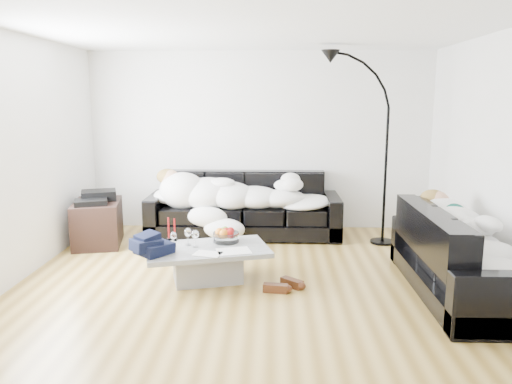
{
  "coord_description": "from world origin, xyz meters",
  "views": [
    {
      "loc": [
        0.18,
        -5.12,
        1.91
      ],
      "look_at": [
        0.0,
        0.3,
        0.9
      ],
      "focal_mm": 35.0,
      "sensor_mm": 36.0,
      "label": 1
    }
  ],
  "objects_px": {
    "sleeper_back": "(244,191)",
    "stereo": "(96,197)",
    "sofa_right": "(462,253)",
    "wine_glass_b": "(173,239)",
    "shoes": "(283,285)",
    "av_cabinet": "(98,223)",
    "coffee_table": "(208,264)",
    "fruit_bowl": "(226,234)",
    "candle_left": "(169,229)",
    "wine_glass_c": "(195,239)",
    "sofa_back": "(244,205)",
    "wine_glass_a": "(188,237)",
    "candle_right": "(175,230)",
    "floor_lamp": "(386,161)",
    "sleeper_right": "(464,232)"
  },
  "relations": [
    {
      "from": "sleeper_back",
      "to": "stereo",
      "type": "bearing_deg",
      "value": -166.47
    },
    {
      "from": "sofa_right",
      "to": "wine_glass_b",
      "type": "relative_size",
      "value": 13.17
    },
    {
      "from": "shoes",
      "to": "stereo",
      "type": "xyz_separation_m",
      "value": [
        -2.44,
        1.56,
        0.6
      ]
    },
    {
      "from": "shoes",
      "to": "av_cabinet",
      "type": "distance_m",
      "value": 2.9
    },
    {
      "from": "coffee_table",
      "to": "fruit_bowl",
      "type": "bearing_deg",
      "value": 50.07
    },
    {
      "from": "wine_glass_b",
      "to": "candle_left",
      "type": "xyz_separation_m",
      "value": [
        -0.1,
        0.24,
        0.05
      ]
    },
    {
      "from": "wine_glass_c",
      "to": "shoes",
      "type": "distance_m",
      "value": 1.04
    },
    {
      "from": "wine_glass_b",
      "to": "shoes",
      "type": "bearing_deg",
      "value": -12.09
    },
    {
      "from": "sofa_back",
      "to": "wine_glass_a",
      "type": "xyz_separation_m",
      "value": [
        -0.5,
        -1.75,
        0.02
      ]
    },
    {
      "from": "coffee_table",
      "to": "wine_glass_c",
      "type": "distance_m",
      "value": 0.3
    },
    {
      "from": "wine_glass_a",
      "to": "av_cabinet",
      "type": "distance_m",
      "value": 1.89
    },
    {
      "from": "wine_glass_a",
      "to": "av_cabinet",
      "type": "bearing_deg",
      "value": 138.97
    },
    {
      "from": "sofa_back",
      "to": "stereo",
      "type": "relative_size",
      "value": 6.1
    },
    {
      "from": "wine_glass_b",
      "to": "candle_left",
      "type": "relative_size",
      "value": 0.61
    },
    {
      "from": "coffee_table",
      "to": "wine_glass_b",
      "type": "relative_size",
      "value": 8.02
    },
    {
      "from": "sofa_right",
      "to": "wine_glass_c",
      "type": "bearing_deg",
      "value": 84.03
    },
    {
      "from": "fruit_bowl",
      "to": "sofa_back",
      "type": "bearing_deg",
      "value": 86.36
    },
    {
      "from": "sofa_back",
      "to": "wine_glass_c",
      "type": "xyz_separation_m",
      "value": [
        -0.41,
        -1.83,
        0.02
      ]
    },
    {
      "from": "wine_glass_b",
      "to": "candle_right",
      "type": "xyz_separation_m",
      "value": [
        -0.03,
        0.23,
        0.04
      ]
    },
    {
      "from": "wine_glass_c",
      "to": "floor_lamp",
      "type": "distance_m",
      "value": 2.82
    },
    {
      "from": "sofa_back",
      "to": "wine_glass_b",
      "type": "relative_size",
      "value": 16.97
    },
    {
      "from": "av_cabinet",
      "to": "wine_glass_b",
      "type": "bearing_deg",
      "value": -57.61
    },
    {
      "from": "sleeper_right",
      "to": "av_cabinet",
      "type": "xyz_separation_m",
      "value": [
        -4.19,
        1.6,
        -0.35
      ]
    },
    {
      "from": "coffee_table",
      "to": "candle_left",
      "type": "bearing_deg",
      "value": 150.47
    },
    {
      "from": "wine_glass_a",
      "to": "wine_glass_c",
      "type": "xyz_separation_m",
      "value": [
        0.09,
        -0.08,
        0.0
      ]
    },
    {
      "from": "candle_right",
      "to": "stereo",
      "type": "xyz_separation_m",
      "value": [
        -1.25,
        1.08,
        0.15
      ]
    },
    {
      "from": "sofa_right",
      "to": "sleeper_back",
      "type": "height_order",
      "value": "sleeper_back"
    },
    {
      "from": "av_cabinet",
      "to": "floor_lamp",
      "type": "xyz_separation_m",
      "value": [
        3.81,
        0.18,
        0.82
      ]
    },
    {
      "from": "candle_left",
      "to": "av_cabinet",
      "type": "relative_size",
      "value": 0.31
    },
    {
      "from": "sleeper_back",
      "to": "wine_glass_b",
      "type": "height_order",
      "value": "sleeper_back"
    },
    {
      "from": "candle_left",
      "to": "sleeper_right",
      "type": "bearing_deg",
      "value": -9.95
    },
    {
      "from": "sofa_back",
      "to": "sofa_right",
      "type": "relative_size",
      "value": 1.29
    },
    {
      "from": "sofa_right",
      "to": "candle_left",
      "type": "height_order",
      "value": "sofa_right"
    },
    {
      "from": "wine_glass_c",
      "to": "candle_left",
      "type": "relative_size",
      "value": 0.71
    },
    {
      "from": "candle_right",
      "to": "floor_lamp",
      "type": "height_order",
      "value": "floor_lamp"
    },
    {
      "from": "sleeper_back",
      "to": "candle_left",
      "type": "height_order",
      "value": "sleeper_back"
    },
    {
      "from": "fruit_bowl",
      "to": "candle_right",
      "type": "height_order",
      "value": "candle_right"
    },
    {
      "from": "wine_glass_a",
      "to": "shoes",
      "type": "relative_size",
      "value": 0.43
    },
    {
      "from": "sofa_back",
      "to": "sofa_right",
      "type": "distance_m",
      "value": 3.1
    },
    {
      "from": "shoes",
      "to": "wine_glass_a",
      "type": "bearing_deg",
      "value": -178.58
    },
    {
      "from": "sofa_right",
      "to": "coffee_table",
      "type": "relative_size",
      "value": 1.64
    },
    {
      "from": "sofa_back",
      "to": "shoes",
      "type": "bearing_deg",
      "value": -75.95
    },
    {
      "from": "sofa_right",
      "to": "shoes",
      "type": "relative_size",
      "value": 4.98
    },
    {
      "from": "sleeper_right",
      "to": "stereo",
      "type": "xyz_separation_m",
      "value": [
        -4.19,
        1.6,
        0.01
      ]
    },
    {
      "from": "shoes",
      "to": "av_cabinet",
      "type": "height_order",
      "value": "av_cabinet"
    },
    {
      "from": "coffee_table",
      "to": "wine_glass_b",
      "type": "bearing_deg",
      "value": 176.32
    },
    {
      "from": "sleeper_right",
      "to": "av_cabinet",
      "type": "relative_size",
      "value": 2.12
    },
    {
      "from": "floor_lamp",
      "to": "candle_right",
      "type": "bearing_deg",
      "value": -141.02
    },
    {
      "from": "sofa_back",
      "to": "wine_glass_a",
      "type": "bearing_deg",
      "value": -105.97
    },
    {
      "from": "sofa_back",
      "to": "shoes",
      "type": "height_order",
      "value": "sofa_back"
    }
  ]
}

